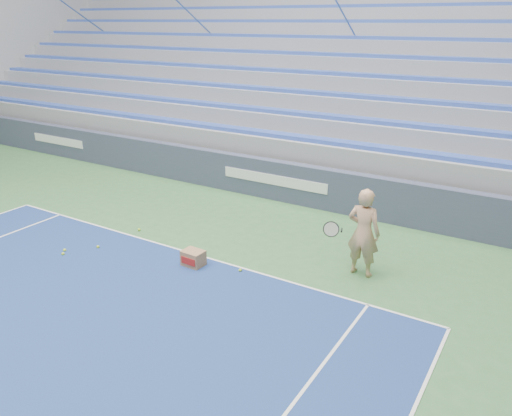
# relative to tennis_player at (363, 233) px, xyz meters

# --- Properties ---
(sponsor_barrier) EXTENTS (30.00, 0.32, 1.10)m
(sponsor_barrier) POSITION_rel_tennis_player_xyz_m (-3.57, 2.96, -0.34)
(sponsor_barrier) COLOR #383F56
(sponsor_barrier) RESTS_ON ground
(bleachers) EXTENTS (31.00, 9.15, 7.30)m
(bleachers) POSITION_rel_tennis_player_xyz_m (-3.58, 8.68, 1.47)
(bleachers) COLOR gray
(bleachers) RESTS_ON ground
(tennis_player) EXTENTS (0.94, 0.84, 1.77)m
(tennis_player) POSITION_rel_tennis_player_xyz_m (0.00, 0.00, 0.00)
(tennis_player) COLOR tan
(tennis_player) RESTS_ON ground
(ball_box) EXTENTS (0.45, 0.35, 0.33)m
(ball_box) POSITION_rel_tennis_player_xyz_m (-3.02, -1.45, -0.72)
(ball_box) COLOR #946B47
(ball_box) RESTS_ON ground
(tennis_ball_0) EXTENTS (0.07, 0.07, 0.07)m
(tennis_ball_0) POSITION_rel_tennis_player_xyz_m (-5.81, -2.39, -0.85)
(tennis_ball_0) COLOR #ACD22B
(tennis_ball_0) RESTS_ON ground
(tennis_ball_1) EXTENTS (0.07, 0.07, 0.07)m
(tennis_ball_1) POSITION_rel_tennis_player_xyz_m (-5.69, -2.54, -0.85)
(tennis_ball_1) COLOR #ACD22B
(tennis_ball_1) RESTS_ON ground
(tennis_ball_2) EXTENTS (0.07, 0.07, 0.07)m
(tennis_ball_2) POSITION_rel_tennis_player_xyz_m (-5.32, -1.90, -0.85)
(tennis_ball_2) COLOR #ACD22B
(tennis_ball_2) RESTS_ON ground
(tennis_ball_3) EXTENTS (0.07, 0.07, 0.07)m
(tennis_ball_3) POSITION_rel_tennis_player_xyz_m (-5.23, -0.72, -0.85)
(tennis_ball_3) COLOR #ACD22B
(tennis_ball_3) RESTS_ON ground
(tennis_ball_4) EXTENTS (0.07, 0.07, 0.07)m
(tennis_ball_4) POSITION_rel_tennis_player_xyz_m (-2.06, -1.17, -0.85)
(tennis_ball_4) COLOR #ACD22B
(tennis_ball_4) RESTS_ON ground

